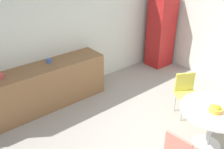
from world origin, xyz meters
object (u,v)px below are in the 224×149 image
round_table (213,117)px  chair_yellow (186,90)px  locker_cabinet (161,32)px  fruit_bowl (216,109)px  mug_white (1,76)px  mug_green (49,61)px

round_table → chair_yellow: 0.95m
locker_cabinet → fruit_bowl: 3.26m
fruit_bowl → mug_white: (-2.26, 2.81, 0.17)m
round_table → chair_yellow: chair_yellow is taller
round_table → fruit_bowl: size_ratio=5.10×
locker_cabinet → mug_white: size_ratio=14.67×
locker_cabinet → round_table: size_ratio=1.79×
mug_white → mug_green: size_ratio=1.00×
locker_cabinet → mug_white: bearing=178.3°
round_table → mug_white: size_ratio=8.18×
round_table → fruit_bowl: bearing=-140.3°
round_table → mug_white: bearing=129.8°
mug_green → chair_yellow: bearing=-47.4°
round_table → mug_green: bearing=116.0°
mug_white → mug_green: (0.94, 0.05, 0.00)m
fruit_bowl → round_table: bearing=39.7°
mug_green → mug_white: bearing=-177.1°
locker_cabinet → round_table: (-1.78, -2.65, -0.35)m
mug_green → round_table: bearing=-64.0°
mug_green → fruit_bowl: bearing=-65.1°
mug_green → locker_cabinet: bearing=-3.0°
locker_cabinet → chair_yellow: size_ratio=2.28×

